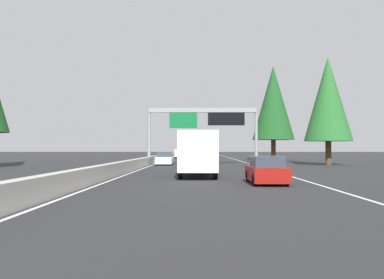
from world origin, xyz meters
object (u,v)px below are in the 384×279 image
at_px(sedan_distant_b, 165,159).
at_px(pickup_near_right, 198,152).
at_px(minivan_far_right, 180,153).
at_px(sign_gantry_overhead, 204,120).
at_px(box_truck_mid_left, 198,152).
at_px(conifer_right_near, 328,99).
at_px(conifer_right_mid, 273,103).
at_px(sedan_far_center, 266,171).

bearing_deg(sedan_distant_b, pickup_near_right, -4.15).
bearing_deg(minivan_far_right, sign_gantry_overhead, -173.00).
relative_size(box_truck_mid_left, conifer_right_near, 0.70).
distance_m(sign_gantry_overhead, conifer_right_near, 14.17).
bearing_deg(pickup_near_right, conifer_right_mid, -162.38).
xyz_separation_m(box_truck_mid_left, minivan_far_right, (54.10, 3.39, -0.66)).
xyz_separation_m(sign_gantry_overhead, sedan_distant_b, (-0.87, 4.47, -4.49)).
height_order(conifer_right_near, conifer_right_mid, conifer_right_mid).
xyz_separation_m(sign_gantry_overhead, minivan_far_right, (33.28, 4.09, -4.22)).
relative_size(sign_gantry_overhead, pickup_near_right, 2.26).
bearing_deg(sedan_distant_b, box_truck_mid_left, -169.29).
height_order(minivan_far_right, conifer_right_mid, conifer_right_mid).
xyz_separation_m(sedan_distant_b, pickup_near_right, (53.17, -3.86, 0.23)).
height_order(box_truck_mid_left, conifer_right_mid, conifer_right_mid).
relative_size(sedan_distant_b, conifer_right_near, 0.36).
bearing_deg(box_truck_mid_left, sign_gantry_overhead, -1.91).
xyz_separation_m(minivan_far_right, conifer_right_mid, (-16.82, -14.86, 7.84)).
distance_m(sedan_far_center, pickup_near_right, 79.15).
bearing_deg(minivan_far_right, sedan_distant_b, 179.36).
bearing_deg(pickup_near_right, conifer_right_near, -164.64).
height_order(sedan_far_center, box_truck_mid_left, box_truck_mid_left).
xyz_separation_m(pickup_near_right, conifer_right_near, (-53.09, -14.58, 6.51)).
relative_size(sign_gantry_overhead, conifer_right_mid, 0.88).
bearing_deg(conifer_right_near, sign_gantry_overhead, 86.75).
bearing_deg(sedan_far_center, minivan_far_right, 6.68).
relative_size(box_truck_mid_left, conifer_right_mid, 0.59).
height_order(sign_gantry_overhead, pickup_near_right, sign_gantry_overhead).
bearing_deg(minivan_far_right, sedan_far_center, -173.32).
relative_size(box_truck_mid_left, sedan_distant_b, 1.93).
bearing_deg(pickup_near_right, sign_gantry_overhead, -179.33).
bearing_deg(conifer_right_mid, minivan_far_right, 41.46).
xyz_separation_m(pickup_near_right, minivan_far_right, (-19.01, 3.48, 0.04)).
bearing_deg(sedan_far_center, sedan_distant_b, 15.98).
xyz_separation_m(sedan_distant_b, conifer_right_mid, (17.34, -15.24, 8.11)).
distance_m(minivan_far_right, conifer_right_mid, 23.77).
distance_m(box_truck_mid_left, minivan_far_right, 54.21).
relative_size(minivan_far_right, conifer_right_mid, 0.35).
distance_m(sign_gantry_overhead, minivan_far_right, 33.80).
height_order(sign_gantry_overhead, conifer_right_mid, conifer_right_mid).
relative_size(sedan_far_center, conifer_right_mid, 0.30).
bearing_deg(sign_gantry_overhead, pickup_near_right, 0.67).
relative_size(conifer_right_near, conifer_right_mid, 0.85).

